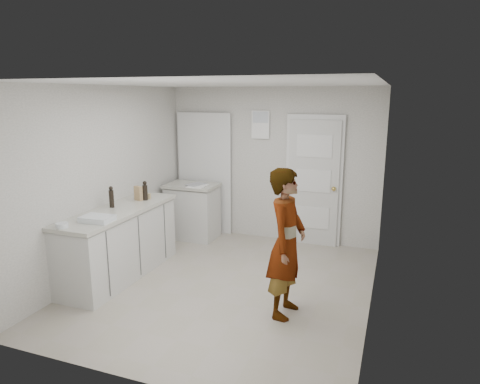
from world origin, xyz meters
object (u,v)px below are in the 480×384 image
at_px(cake_mix_box, 138,193).
at_px(spice_jar, 149,196).
at_px(person, 286,243).
at_px(egg_bowl, 62,225).
at_px(oil_cruet_a, 145,191).
at_px(oil_cruet_b, 111,197).
at_px(baking_dish, 97,219).

xyz_separation_m(cake_mix_box, spice_jar, (0.09, 0.13, -0.06)).
bearing_deg(person, spice_jar, 73.18).
distance_m(person, egg_bowl, 2.51).
distance_m(spice_jar, oil_cruet_a, 0.12).
bearing_deg(person, cake_mix_box, 76.80).
xyz_separation_m(spice_jar, oil_cruet_b, (-0.21, -0.58, 0.10)).
height_order(cake_mix_box, spice_jar, cake_mix_box).
distance_m(cake_mix_box, egg_bowl, 1.38).
bearing_deg(oil_cruet_b, person, -6.34).
bearing_deg(egg_bowl, oil_cruet_a, 82.86).
bearing_deg(egg_bowl, baking_dish, 57.39).
bearing_deg(spice_jar, oil_cruet_b, -109.52).
xyz_separation_m(oil_cruet_b, baking_dish, (0.23, -0.59, -0.11)).
distance_m(spice_jar, oil_cruet_b, 0.62).
relative_size(spice_jar, egg_bowl, 0.57).
xyz_separation_m(person, baking_dish, (-2.20, -0.32, 0.13)).
height_order(spice_jar, egg_bowl, spice_jar).
xyz_separation_m(oil_cruet_a, egg_bowl, (-0.18, -1.42, -0.10)).
bearing_deg(oil_cruet_a, person, -18.90).
bearing_deg(oil_cruet_a, baking_dish, -88.09).
relative_size(person, oil_cruet_b, 5.74).
relative_size(baking_dish, egg_bowl, 2.75).
xyz_separation_m(person, cake_mix_box, (-2.32, 0.72, 0.21)).
distance_m(oil_cruet_a, baking_dish, 1.09).
height_order(person, baking_dish, person).
xyz_separation_m(person, oil_cruet_a, (-2.24, 0.77, 0.24)).
xyz_separation_m(oil_cruet_a, oil_cruet_b, (-0.20, -0.50, 0.01)).
xyz_separation_m(spice_jar, oil_cruet_a, (-0.01, -0.08, 0.09)).
distance_m(person, baking_dish, 2.23).
xyz_separation_m(spice_jar, baking_dish, (0.03, -1.17, -0.01)).
distance_m(oil_cruet_a, oil_cruet_b, 0.53).
relative_size(person, cake_mix_box, 8.17).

